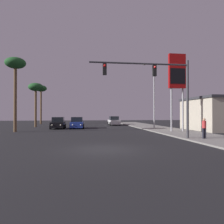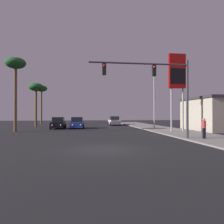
{
  "view_description": "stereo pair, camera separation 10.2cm",
  "coord_description": "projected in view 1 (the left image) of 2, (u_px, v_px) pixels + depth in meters",
  "views": [
    {
      "loc": [
        -1.35,
        -13.14,
        2.13
      ],
      "look_at": [
        2.31,
        13.11,
        2.37
      ],
      "focal_mm": 35.0,
      "sensor_mm": 36.0,
      "label": 1
    },
    {
      "loc": [
        -1.25,
        -13.15,
        2.13
      ],
      "look_at": [
        2.31,
        13.11,
        2.37
      ],
      "focal_mm": 35.0,
      "sensor_mm": 36.0,
      "label": 2
    }
  ],
  "objects": [
    {
      "name": "palm_tree_far",
      "position": [
        41.0,
        90.0,
        45.56
      ],
      "size": [
        2.4,
        2.4,
        8.13
      ],
      "color": "brown",
      "rests_on": "ground"
    },
    {
      "name": "palm_tree_mid",
      "position": [
        36.0,
        89.0,
        35.78
      ],
      "size": [
        2.4,
        2.4,
        7.22
      ],
      "color": "brown",
      "rests_on": "ground"
    },
    {
      "name": "pedestrian_on_sidewalk",
      "position": [
        204.0,
        127.0,
        17.84
      ],
      "size": [
        0.34,
        0.32,
        1.67
      ],
      "color": "#23232D",
      "rests_on": "sidewalk_right"
    },
    {
      "name": "ground_plane",
      "position": [
        104.0,
        149.0,
        13.18
      ],
      "size": [
        120.0,
        120.0,
        0.0
      ],
      "primitive_type": "plane",
      "color": "black"
    },
    {
      "name": "palm_tree_near",
      "position": [
        15.0,
        67.0,
        25.85
      ],
      "size": [
        2.4,
        2.4,
        8.84
      ],
      "color": "brown",
      "rests_on": "ground"
    },
    {
      "name": "street_lamp",
      "position": [
        153.0,
        92.0,
        30.06
      ],
      "size": [
        1.74,
        0.24,
        9.0
      ],
      "color": "#99999E",
      "rests_on": "sidewalk_right"
    },
    {
      "name": "gas_station_sign",
      "position": [
        177.0,
        75.0,
        25.36
      ],
      "size": [
        2.0,
        0.42,
        9.0
      ],
      "color": "#99999E",
      "rests_on": "sidewalk_right"
    },
    {
      "name": "car_blue",
      "position": [
        77.0,
        123.0,
        32.15
      ],
      "size": [
        2.04,
        4.34,
        1.68
      ],
      "rotation": [
        0.0,
        0.0,
        3.11
      ],
      "color": "navy",
      "rests_on": "ground"
    },
    {
      "name": "traffic_light_mast",
      "position": [
        160.0,
        82.0,
        17.88
      ],
      "size": [
        8.3,
        0.36,
        6.5
      ],
      "color": "#38383D",
      "rests_on": "sidewalk_right"
    },
    {
      "name": "sidewalk_right",
      "position": [
        179.0,
        132.0,
        24.4
      ],
      "size": [
        5.0,
        60.0,
        0.12
      ],
      "color": "gray",
      "rests_on": "ground"
    },
    {
      "name": "car_black",
      "position": [
        58.0,
        123.0,
        31.58
      ],
      "size": [
        2.04,
        4.31,
        1.68
      ],
      "rotation": [
        0.0,
        0.0,
        3.14
      ],
      "color": "black",
      "rests_on": "ground"
    },
    {
      "name": "car_white",
      "position": [
        114.0,
        121.0,
        42.03
      ],
      "size": [
        2.04,
        4.34,
        1.68
      ],
      "rotation": [
        0.0,
        0.0,
        3.17
      ],
      "color": "silver",
      "rests_on": "ground"
    }
  ]
}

